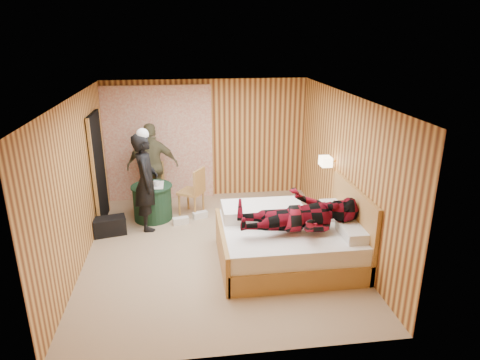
{
  "coord_description": "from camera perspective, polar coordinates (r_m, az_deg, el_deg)",
  "views": [
    {
      "loc": [
        -0.46,
        -6.33,
        3.42
      ],
      "look_at": [
        0.43,
        0.38,
        1.05
      ],
      "focal_mm": 32.0,
      "sensor_mm": 36.0,
      "label": 1
    }
  ],
  "objects": [
    {
      "name": "man_on_bed",
      "position": [
        6.26,
        8.0,
        -3.46
      ],
      "size": [
        0.86,
        0.67,
        1.77
      ],
      "primitive_type": "imported",
      "rotation": [
        0.0,
        1.57,
        0.0
      ],
      "color": "maroon",
      "rests_on": "bed"
    },
    {
      "name": "bed",
      "position": [
        6.74,
        6.95,
        -8.06
      ],
      "size": [
        2.18,
        1.72,
        1.18
      ],
      "color": "tan",
      "rests_on": "floor"
    },
    {
      "name": "floor",
      "position": [
        7.21,
        -3.0,
        -9.06
      ],
      "size": [
        4.2,
        5.0,
        0.01
      ],
      "primitive_type": "cube",
      "color": "tan",
      "rests_on": "ground"
    },
    {
      "name": "curtain",
      "position": [
        9.05,
        -10.74,
        4.75
      ],
      "size": [
        2.2,
        0.08,
        2.4
      ],
      "primitive_type": "cube",
      "color": "white",
      "rests_on": "floor"
    },
    {
      "name": "wall_lamp",
      "position": [
        7.49,
        11.37,
        2.47
      ],
      "size": [
        0.26,
        0.24,
        0.16
      ],
      "color": "gold",
      "rests_on": "wall_right"
    },
    {
      "name": "cup_nightstand",
      "position": [
        7.6,
        11.03,
        -3.31
      ],
      "size": [
        0.11,
        0.11,
        0.09
      ],
      "primitive_type": "imported",
      "rotation": [
        0.0,
        0.0,
        -0.09
      ],
      "color": "white",
      "rests_on": "nightstand"
    },
    {
      "name": "nightstand",
      "position": [
        7.6,
        11.2,
        -5.68
      ],
      "size": [
        0.38,
        0.52,
        0.5
      ],
      "color": "tan",
      "rests_on": "floor"
    },
    {
      "name": "sneaker_right",
      "position": [
        8.09,
        -7.9,
        -5.42
      ],
      "size": [
        0.31,
        0.18,
        0.13
      ],
      "primitive_type": "cube",
      "rotation": [
        0.0,
        0.0,
        0.21
      ],
      "color": "white",
      "rests_on": "floor"
    },
    {
      "name": "cup_table",
      "position": [
        8.11,
        -11.08,
        -0.44
      ],
      "size": [
        0.16,
        0.16,
        0.1
      ],
      "primitive_type": "imported",
      "rotation": [
        0.0,
        0.0,
        0.39
      ],
      "color": "white",
      "rests_on": "round_table"
    },
    {
      "name": "wall_back",
      "position": [
        9.1,
        -4.42,
        5.44
      ],
      "size": [
        4.2,
        0.02,
        2.5
      ],
      "primitive_type": "cube",
      "color": "#ECB55A",
      "rests_on": "floor"
    },
    {
      "name": "round_table",
      "position": [
        8.3,
        -11.58,
        -2.88
      ],
      "size": [
        0.77,
        0.77,
        0.68
      ],
      "color": "#1A3A23",
      "rests_on": "floor"
    },
    {
      "name": "book_upper",
      "position": [
        7.45,
        11.45,
        -3.95
      ],
      "size": [
        0.26,
        0.28,
        0.02
      ],
      "primitive_type": "imported",
      "rotation": [
        0.0,
        0.0,
        -0.59
      ],
      "color": "white",
      "rests_on": "nightstand"
    },
    {
      "name": "sneaker_left",
      "position": [
        8.3,
        -5.33,
        -4.67
      ],
      "size": [
        0.31,
        0.21,
        0.13
      ],
      "primitive_type": "cube",
      "rotation": [
        0.0,
        0.0,
        0.36
      ],
      "color": "white",
      "rests_on": "floor"
    },
    {
      "name": "woman_standing",
      "position": [
        7.76,
        -12.42,
        -0.24
      ],
      "size": [
        0.46,
        0.67,
        1.77
      ],
      "primitive_type": "imported",
      "rotation": [
        0.0,
        0.0,
        1.62
      ],
      "color": "black",
      "rests_on": "floor"
    },
    {
      "name": "book_lower",
      "position": [
        7.46,
        11.44,
        -4.09
      ],
      "size": [
        0.18,
        0.23,
        0.02
      ],
      "primitive_type": "imported",
      "rotation": [
        0.0,
        0.0,
        -0.06
      ],
      "color": "white",
      "rests_on": "nightstand"
    },
    {
      "name": "duffel_bag",
      "position": [
        7.94,
        -16.99,
        -5.89
      ],
      "size": [
        0.61,
        0.41,
        0.31
      ],
      "primitive_type": "cube",
      "rotation": [
        0.0,
        0.0,
        0.22
      ],
      "color": "black",
      "rests_on": "floor"
    },
    {
      "name": "wall_right",
      "position": [
        7.16,
        13.8,
        1.08
      ],
      "size": [
        0.02,
        5.0,
        2.5
      ],
      "primitive_type": "cube",
      "color": "#ECB55A",
      "rests_on": "floor"
    },
    {
      "name": "wall_left",
      "position": [
        6.89,
        -20.87,
        -0.38
      ],
      "size": [
        0.02,
        5.0,
        2.5
      ],
      "primitive_type": "cube",
      "color": "#ECB55A",
      "rests_on": "floor"
    },
    {
      "name": "chair_far",
      "position": [
        8.81,
        -11.41,
        -0.19
      ],
      "size": [
        0.43,
        0.43,
        0.93
      ],
      "rotation": [
        0.0,
        0.0,
        -0.02
      ],
      "color": "tan",
      "rests_on": "floor"
    },
    {
      "name": "chair_near",
      "position": [
        8.3,
        -6.08,
        -1.09
      ],
      "size": [
        0.58,
        0.58,
        0.94
      ],
      "rotation": [
        0.0,
        0.0,
        -2.1
      ],
      "color": "tan",
      "rests_on": "floor"
    },
    {
      "name": "ceiling",
      "position": [
        6.41,
        -3.39,
        11.01
      ],
      "size": [
        4.2,
        5.0,
        0.01
      ],
      "primitive_type": "cube",
      "color": "white",
      "rests_on": "wall_back"
    },
    {
      "name": "man_at_table",
      "position": [
        8.74,
        -11.55,
        1.86
      ],
      "size": [
        1.03,
        0.47,
        1.72
      ],
      "primitive_type": "imported",
      "rotation": [
        0.0,
        0.0,
        3.19
      ],
      "color": "brown",
      "rests_on": "floor"
    },
    {
      "name": "doorway",
      "position": [
        8.25,
        -18.36,
        1.4
      ],
      "size": [
        0.06,
        0.9,
        2.05
      ],
      "primitive_type": "cube",
      "color": "black",
      "rests_on": "floor"
    }
  ]
}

